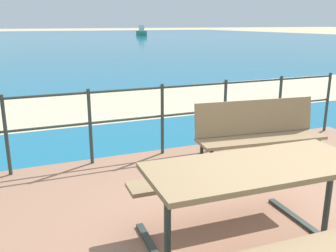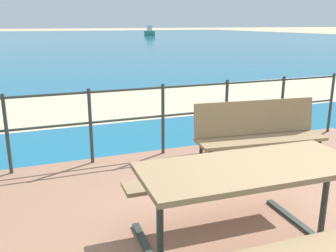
% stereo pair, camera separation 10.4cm
% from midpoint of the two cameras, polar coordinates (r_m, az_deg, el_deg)
% --- Properties ---
extents(patio_paving, '(6.40, 5.20, 0.06)m').
position_cam_midpoint_polar(patio_paving, '(3.29, 16.21, -18.12)').
color(patio_paving, '#996B51').
rests_on(patio_paving, ground).
extents(sea_water, '(90.00, 90.00, 0.01)m').
position_cam_midpoint_polar(sea_water, '(42.20, -19.33, 12.30)').
color(sea_water, '#196B8E').
rests_on(sea_water, ground).
extents(beach_strip, '(54.01, 3.67, 0.01)m').
position_cam_midpoint_polar(beach_strip, '(8.67, -9.09, 3.32)').
color(beach_strip, beige).
rests_on(beach_strip, ground).
extents(picnic_table, '(1.70, 1.53, 0.77)m').
position_cam_midpoint_polar(picnic_table, '(2.85, 13.55, -9.56)').
color(picnic_table, '#8C704C').
rests_on(picnic_table, patio_paving).
extents(park_bench, '(1.59, 0.59, 0.86)m').
position_cam_midpoint_polar(park_bench, '(4.58, 14.34, -0.65)').
color(park_bench, '#8C704C').
rests_on(park_bench, patio_paving).
extents(railing_fence, '(5.94, 0.04, 0.98)m').
position_cam_midpoint_polar(railing_fence, '(5.04, -0.19, 2.31)').
color(railing_fence, '#2D3833').
rests_on(railing_fence, patio_paving).
extents(boat_near, '(1.74, 4.17, 1.45)m').
position_cam_midpoint_polar(boat_near, '(54.73, -2.82, 14.16)').
color(boat_near, '#338466').
rests_on(boat_near, sea_water).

